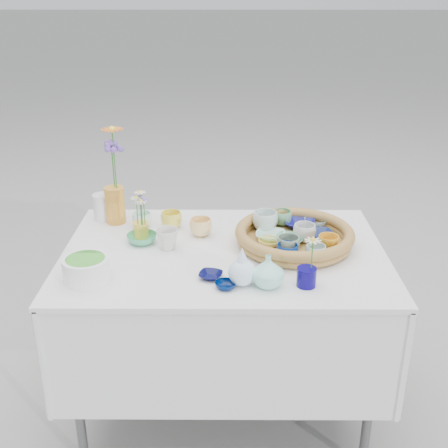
{
  "coord_description": "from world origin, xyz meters",
  "views": [
    {
      "loc": [
        0.01,
        -1.98,
        1.73
      ],
      "look_at": [
        0.0,
        0.02,
        0.87
      ],
      "focal_mm": 45.0,
      "sensor_mm": 36.0,
      "label": 1
    }
  ],
  "objects_px": {
    "bud_vase_seafoam": "(268,271)",
    "tall_vase_yellow": "(115,205)",
    "display_table": "(224,404)",
    "wicker_tray": "(294,236)"
  },
  "relations": [
    {
      "from": "wicker_tray",
      "to": "bud_vase_seafoam",
      "type": "distance_m",
      "value": 0.35
    },
    {
      "from": "display_table",
      "to": "wicker_tray",
      "type": "height_order",
      "value": "wicker_tray"
    },
    {
      "from": "wicker_tray",
      "to": "bud_vase_seafoam",
      "type": "xyz_separation_m",
      "value": [
        -0.13,
        -0.33,
        0.02
      ]
    },
    {
      "from": "display_table",
      "to": "bud_vase_seafoam",
      "type": "relative_size",
      "value": 10.74
    },
    {
      "from": "bud_vase_seafoam",
      "to": "tall_vase_yellow",
      "type": "distance_m",
      "value": 0.84
    },
    {
      "from": "display_table",
      "to": "bud_vase_seafoam",
      "type": "distance_m",
      "value": 0.88
    },
    {
      "from": "display_table",
      "to": "tall_vase_yellow",
      "type": "height_order",
      "value": "tall_vase_yellow"
    },
    {
      "from": "bud_vase_seafoam",
      "to": "tall_vase_yellow",
      "type": "xyz_separation_m",
      "value": [
        -0.63,
        0.56,
        0.02
      ]
    },
    {
      "from": "display_table",
      "to": "bud_vase_seafoam",
      "type": "bearing_deg",
      "value": -61.39
    },
    {
      "from": "wicker_tray",
      "to": "display_table",
      "type": "bearing_deg",
      "value": -169.88
    }
  ]
}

